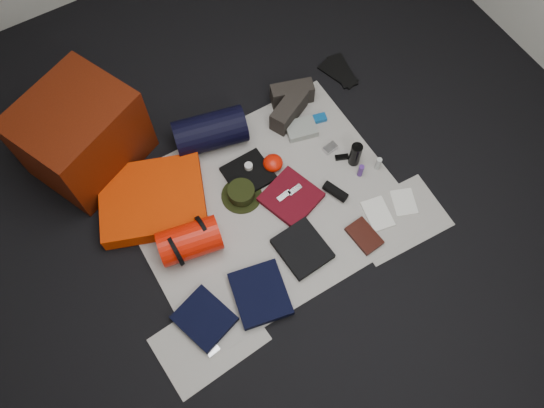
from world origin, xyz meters
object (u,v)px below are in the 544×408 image
stuff_sack (190,241)px  navy_duffel (210,132)px  sleeping_pad (153,200)px  paperback_book (364,236)px  compact_camera (330,148)px  water_bottle (355,154)px  red_cabinet (82,135)px

stuff_sack → navy_duffel: size_ratio=0.78×
sleeping_pad → paperback_book: bearing=-40.8°
navy_duffel → compact_camera: navy_duffel is taller
sleeping_pad → water_bottle: water_bottle is taller
stuff_sack → paperback_book: size_ratio=1.69×
paperback_book → sleeping_pad: bearing=134.2°
red_cabinet → navy_duffel: (0.72, -0.29, -0.15)m
paperback_book → compact_camera: bearing=70.1°
navy_duffel → stuff_sack: bearing=-114.0°
stuff_sack → paperback_book: (0.93, -0.48, -0.09)m
navy_duffel → paperback_book: size_ratio=2.16×
sleeping_pad → stuff_sack: bearing=-79.8°
stuff_sack → sleeping_pad: bearing=100.2°
sleeping_pad → navy_duffel: bearing=22.5°
paperback_book → stuff_sack: bearing=147.7°
water_bottle → sleeping_pad: bearing=162.5°
red_cabinet → water_bottle: 1.70m
navy_duffel → compact_camera: 0.79m
stuff_sack → compact_camera: 1.11m
sleeping_pad → compact_camera: sleeping_pad is taller
water_bottle → paperback_book: water_bottle is taller
stuff_sack → paperback_book: 1.05m
stuff_sack → compact_camera: size_ratio=4.03×
stuff_sack → water_bottle: (1.17, -0.01, -0.01)m
red_cabinet → navy_duffel: bearing=-45.8°
red_cabinet → sleeping_pad: bearing=-93.3°
navy_duffel → red_cabinet: bearing=171.5°
red_cabinet → paperback_book: red_cabinet is taller
navy_duffel → compact_camera: size_ratio=5.15×
red_cabinet → sleeping_pad: 0.58m
sleeping_pad → compact_camera: size_ratio=7.07×
paperback_book → red_cabinet: bearing=126.0°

